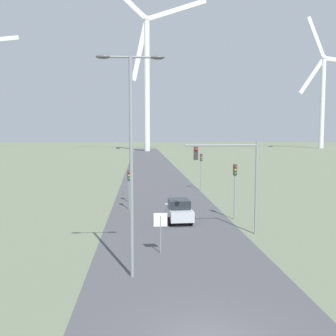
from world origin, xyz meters
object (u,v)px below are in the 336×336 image
object	(u,v)px
traffic_light_mast_overhead	(232,168)
car_approaching	(179,210)
traffic_light_post_near_right	(235,179)
wind_turbine_center	(323,92)
traffic_light_post_mid_right	(201,164)
wind_turbine_left	(147,70)
stop_sign_near	(160,225)
traffic_light_post_mid_left	(129,181)
streetlamp	(131,142)
traffic_light_post_near_left	(131,174)

from	to	relation	value
traffic_light_mast_overhead	car_approaching	size ratio (longest dim) A/B	1.55
traffic_light_post_near_right	wind_turbine_center	distance (m)	166.60
traffic_light_post_mid_right	traffic_light_mast_overhead	size ratio (longest dim) A/B	0.69
traffic_light_post_mid_right	wind_turbine_left	size ratio (longest dim) A/B	0.07
stop_sign_near	wind_turbine_left	distance (m)	135.73
stop_sign_near	traffic_light_post_mid_left	xyz separation A→B (m)	(-2.24, 13.63, 0.98)
traffic_light_mast_overhead	car_approaching	bearing A→B (deg)	128.11
stop_sign_near	traffic_light_post_near_right	distance (m)	11.06
traffic_light_mast_overhead	car_approaching	xyz separation A→B (m)	(-3.30, 4.21, -3.74)
traffic_light_post_mid_right	traffic_light_mast_overhead	bearing A→B (deg)	-93.13
stop_sign_near	wind_turbine_left	world-z (taller)	wind_turbine_left
streetlamp	wind_turbine_left	world-z (taller)	wind_turbine_left
traffic_light_mast_overhead	traffic_light_post_mid_left	bearing A→B (deg)	127.71
streetlamp	traffic_light_post_near_right	bearing A→B (deg)	56.90
car_approaching	wind_turbine_center	world-z (taller)	wind_turbine_center
wind_turbine_left	streetlamp	bearing A→B (deg)	-91.29
streetlamp	stop_sign_near	bearing A→B (deg)	66.85
traffic_light_post_mid_left	wind_turbine_center	bearing A→B (deg)	58.99
traffic_light_mast_overhead	traffic_light_post_near_right	bearing A→B (deg)	74.01
traffic_light_post_mid_right	car_approaching	distance (m)	18.09
streetlamp	traffic_light_post_near_left	size ratio (longest dim) A/B	2.67
traffic_light_post_mid_left	car_approaching	distance (m)	7.03
streetlamp	traffic_light_post_near_right	distance (m)	15.28
streetlamp	stop_sign_near	world-z (taller)	streetlamp
traffic_light_post_near_left	wind_turbine_left	distance (m)	119.14
traffic_light_post_near_left	traffic_light_mast_overhead	world-z (taller)	traffic_light_mast_overhead
wind_turbine_left	traffic_light_post_mid_right	bearing A→B (deg)	-87.38
traffic_light_post_near_right	traffic_light_post_mid_right	xyz separation A→B (m)	(-0.18, 16.84, -0.02)
traffic_light_post_mid_right	wind_turbine_center	bearing A→B (deg)	59.46
stop_sign_near	traffic_light_post_near_right	size ratio (longest dim) A/B	0.53
streetlamp	car_approaching	world-z (taller)	streetlamp
traffic_light_post_near_right	traffic_light_mast_overhead	world-z (taller)	traffic_light_mast_overhead
traffic_light_post_near_left	traffic_light_mast_overhead	xyz separation A→B (m)	(7.34, -12.77, 1.70)
wind_turbine_left	wind_turbine_center	xyz separation A→B (m)	(81.33, 22.73, -5.59)
traffic_light_post_mid_left	traffic_light_mast_overhead	size ratio (longest dim) A/B	0.56
wind_turbine_left	wind_turbine_center	distance (m)	84.63
traffic_light_post_near_left	wind_turbine_left	size ratio (longest dim) A/B	0.06
wind_turbine_left	traffic_light_post_mid_left	bearing A→B (deg)	-91.79
car_approaching	wind_turbine_center	distance (m)	169.58
streetlamp	wind_turbine_center	world-z (taller)	wind_turbine_center
traffic_light_post_mid_right	traffic_light_post_near_left	bearing A→B (deg)	-134.06
traffic_light_post_mid_left	traffic_light_post_mid_right	world-z (taller)	traffic_light_post_mid_right
car_approaching	wind_turbine_left	bearing A→B (deg)	90.19
traffic_light_post_near_right	car_approaching	world-z (taller)	traffic_light_post_near_right
traffic_light_post_mid_left	traffic_light_post_mid_right	size ratio (longest dim) A/B	0.80
car_approaching	wind_turbine_left	world-z (taller)	wind_turbine_left
wind_turbine_center	traffic_light_post_near_left	bearing A→B (deg)	-121.55
traffic_light_post_near_right	traffic_light_mast_overhead	bearing A→B (deg)	-105.99
car_approaching	wind_turbine_center	size ratio (longest dim) A/B	0.07
car_approaching	traffic_light_post_near_left	bearing A→B (deg)	115.25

